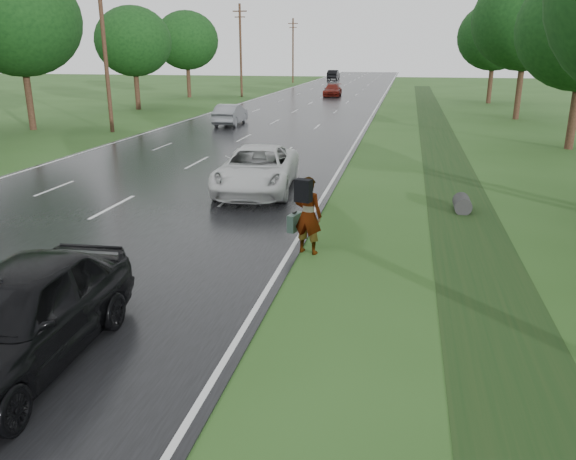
# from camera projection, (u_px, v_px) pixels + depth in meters

# --- Properties ---
(road) EXTENTS (14.00, 180.00, 0.04)m
(road) POSITION_uv_depth(u_px,v_px,m) (305.00, 106.00, 53.41)
(road) COLOR black
(road) RESTS_ON ground
(edge_stripe_east) EXTENTS (0.12, 180.00, 0.01)m
(edge_stripe_east) POSITION_uv_depth(u_px,v_px,m) (377.00, 107.00, 52.09)
(edge_stripe_east) COLOR silver
(edge_stripe_east) RESTS_ON road
(edge_stripe_west) EXTENTS (0.12, 180.00, 0.01)m
(edge_stripe_west) POSITION_uv_depth(u_px,v_px,m) (237.00, 105.00, 54.72)
(edge_stripe_west) COLOR silver
(edge_stripe_west) RESTS_ON road
(center_line) EXTENTS (0.12, 180.00, 0.01)m
(center_line) POSITION_uv_depth(u_px,v_px,m) (305.00, 106.00, 53.40)
(center_line) COLOR silver
(center_line) RESTS_ON road
(drainage_ditch) EXTENTS (2.20, 120.00, 0.56)m
(drainage_ditch) POSITION_uv_depth(u_px,v_px,m) (446.00, 162.00, 26.66)
(drainage_ditch) COLOR #173313
(drainage_ditch) RESTS_ON ground
(utility_pole_mid) EXTENTS (1.60, 0.26, 10.00)m
(utility_pole_mid) POSITION_uv_depth(u_px,v_px,m) (105.00, 48.00, 34.98)
(utility_pole_mid) COLOR #321F14
(utility_pole_mid) RESTS_ON ground
(utility_pole_far) EXTENTS (1.60, 0.26, 10.00)m
(utility_pole_far) POSITION_uv_depth(u_px,v_px,m) (241.00, 49.00, 62.94)
(utility_pole_far) COLOR #321F14
(utility_pole_far) RESTS_ON ground
(utility_pole_distant) EXTENTS (1.60, 0.26, 10.00)m
(utility_pole_distant) POSITION_uv_depth(u_px,v_px,m) (293.00, 50.00, 90.91)
(utility_pole_distant) COLOR #321F14
(utility_pole_distant) RESTS_ON ground
(tree_east_d) EXTENTS (8.00, 8.00, 10.76)m
(tree_east_d) POSITION_uv_depth(u_px,v_px,m) (527.00, 21.00, 41.25)
(tree_east_d) COLOR #321F14
(tree_east_d) RESTS_ON ground
(tree_east_f) EXTENTS (7.20, 7.20, 9.62)m
(tree_east_f) POSITION_uv_depth(u_px,v_px,m) (495.00, 37.00, 54.59)
(tree_east_f) COLOR #321F14
(tree_east_f) RESTS_ON ground
(tree_west_c) EXTENTS (7.80, 7.80, 10.43)m
(tree_west_c) POSITION_uv_depth(u_px,v_px,m) (18.00, 20.00, 35.58)
(tree_west_c) COLOR #321F14
(tree_west_c) RESTS_ON ground
(tree_west_d) EXTENTS (6.60, 6.60, 8.80)m
(tree_west_d) POSITION_uv_depth(u_px,v_px,m) (133.00, 41.00, 48.81)
(tree_west_d) COLOR #321F14
(tree_west_d) RESTS_ON ground
(tree_west_f) EXTENTS (7.00, 7.00, 9.29)m
(tree_west_f) POSITION_uv_depth(u_px,v_px,m) (187.00, 40.00, 61.88)
(tree_west_f) COLOR #321F14
(tree_west_f) RESTS_ON ground
(pedestrian) EXTENTS (0.98, 0.98, 2.04)m
(pedestrian) POSITION_uv_depth(u_px,v_px,m) (307.00, 214.00, 14.43)
(pedestrian) COLOR #A5998C
(pedestrian) RESTS_ON ground
(white_pickup) EXTENTS (3.20, 6.04, 1.62)m
(white_pickup) POSITION_uv_depth(u_px,v_px,m) (257.00, 169.00, 20.93)
(white_pickup) COLOR white
(white_pickup) RESTS_ON road
(dark_sedan) EXTENTS (2.34, 5.29, 1.77)m
(dark_sedan) POSITION_uv_depth(u_px,v_px,m) (18.00, 316.00, 9.18)
(dark_sedan) COLOR black
(dark_sedan) RESTS_ON road
(silver_sedan) EXTENTS (1.71, 4.44, 1.44)m
(silver_sedan) POSITION_uv_depth(u_px,v_px,m) (230.00, 114.00, 39.71)
(silver_sedan) COLOR #999BA2
(silver_sedan) RESTS_ON road
(far_car_red) EXTENTS (2.03, 4.72, 1.35)m
(far_car_red) POSITION_uv_depth(u_px,v_px,m) (333.00, 90.00, 64.43)
(far_car_red) COLOR maroon
(far_car_red) RESTS_ON road
(far_car_dark) EXTENTS (1.80, 5.15, 1.70)m
(far_car_dark) POSITION_uv_depth(u_px,v_px,m) (333.00, 75.00, 101.47)
(far_car_dark) COLOR black
(far_car_dark) RESTS_ON road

